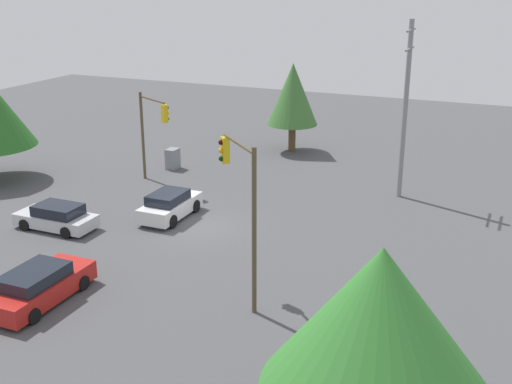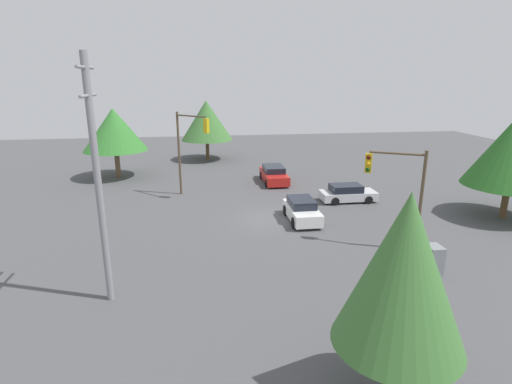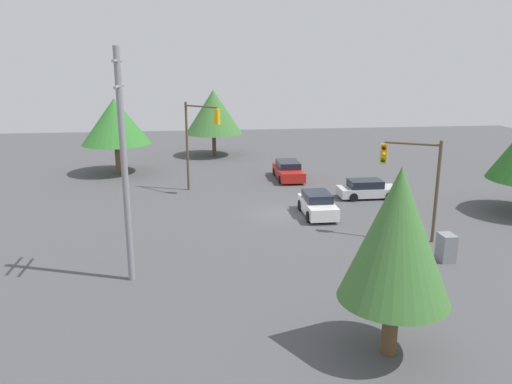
{
  "view_description": "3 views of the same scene",
  "coord_description": "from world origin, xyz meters",
  "px_view_note": "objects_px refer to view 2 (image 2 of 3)",
  "views": [
    {
      "loc": [
        27.08,
        14.87,
        12.43
      ],
      "look_at": [
        -0.44,
        3.02,
        2.17
      ],
      "focal_mm": 45.0,
      "sensor_mm": 36.0,
      "label": 1
    },
    {
      "loc": [
        -24.8,
        4.49,
        9.18
      ],
      "look_at": [
        0.49,
        0.89,
        1.79
      ],
      "focal_mm": 28.0,
      "sensor_mm": 36.0,
      "label": 2
    },
    {
      "loc": [
        -30.06,
        5.47,
        9.55
      ],
      "look_at": [
        -0.39,
        1.86,
        1.61
      ],
      "focal_mm": 35.0,
      "sensor_mm": 36.0,
      "label": 3
    }
  ],
  "objects_px": {
    "sedan_silver": "(347,193)",
    "electrical_cabinet": "(433,259)",
    "traffic_signal_main": "(189,141)",
    "traffic_signal_cross": "(398,182)",
    "sedan_white": "(302,210)",
    "sedan_red": "(274,175)"
  },
  "relations": [
    {
      "from": "sedan_white",
      "to": "electrical_cabinet",
      "type": "height_order",
      "value": "sedan_white"
    },
    {
      "from": "sedan_red",
      "to": "electrical_cabinet",
      "type": "xyz_separation_m",
      "value": [
        -18.09,
        -4.48,
        -0.02
      ]
    },
    {
      "from": "sedan_white",
      "to": "traffic_signal_main",
      "type": "relative_size",
      "value": 0.61
    },
    {
      "from": "traffic_signal_cross",
      "to": "electrical_cabinet",
      "type": "xyz_separation_m",
      "value": [
        -3.13,
        -0.53,
        -3.09
      ]
    },
    {
      "from": "sedan_white",
      "to": "traffic_signal_main",
      "type": "xyz_separation_m",
      "value": [
        6.66,
        7.29,
        3.76
      ]
    },
    {
      "from": "electrical_cabinet",
      "to": "sedan_white",
      "type": "bearing_deg",
      "value": 29.35
    },
    {
      "from": "sedan_red",
      "to": "sedan_white",
      "type": "bearing_deg",
      "value": 89.96
    },
    {
      "from": "sedan_silver",
      "to": "traffic_signal_cross",
      "type": "xyz_separation_m",
      "value": [
        -8.49,
        0.55,
        3.14
      ]
    },
    {
      "from": "sedan_silver",
      "to": "sedan_red",
      "type": "distance_m",
      "value": 7.88
    },
    {
      "from": "sedan_red",
      "to": "sedan_silver",
      "type": "bearing_deg",
      "value": 124.83
    },
    {
      "from": "traffic_signal_cross",
      "to": "electrical_cabinet",
      "type": "bearing_deg",
      "value": 128.14
    },
    {
      "from": "traffic_signal_cross",
      "to": "electrical_cabinet",
      "type": "height_order",
      "value": "traffic_signal_cross"
    },
    {
      "from": "sedan_silver",
      "to": "traffic_signal_main",
      "type": "bearing_deg",
      "value": -104.34
    },
    {
      "from": "sedan_silver",
      "to": "electrical_cabinet",
      "type": "height_order",
      "value": "electrical_cabinet"
    },
    {
      "from": "sedan_silver",
      "to": "traffic_signal_main",
      "type": "height_order",
      "value": "traffic_signal_main"
    },
    {
      "from": "sedan_white",
      "to": "sedan_red",
      "type": "relative_size",
      "value": 0.85
    },
    {
      "from": "sedan_red",
      "to": "electrical_cabinet",
      "type": "relative_size",
      "value": 3.49
    },
    {
      "from": "traffic_signal_main",
      "to": "traffic_signal_cross",
      "type": "relative_size",
      "value": 1.19
    },
    {
      "from": "sedan_white",
      "to": "traffic_signal_cross",
      "type": "xyz_separation_m",
      "value": [
        -4.84,
        -3.96,
        3.06
      ]
    },
    {
      "from": "sedan_silver",
      "to": "sedan_white",
      "type": "bearing_deg",
      "value": -51.06
    },
    {
      "from": "sedan_red",
      "to": "traffic_signal_cross",
      "type": "xyz_separation_m",
      "value": [
        -14.96,
        -3.95,
        3.07
      ]
    },
    {
      "from": "sedan_white",
      "to": "traffic_signal_main",
      "type": "bearing_deg",
      "value": -42.42
    }
  ]
}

